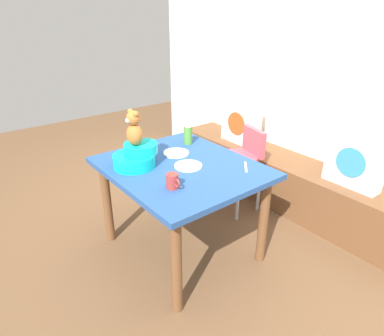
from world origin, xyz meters
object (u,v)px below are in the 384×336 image
object	(u,v)px
pillow_floral_right	(355,160)
teddy_bear	(134,129)
ketchup_bottle	(188,134)
coffee_mug	(173,181)
dinner_plate_near	(188,166)
infant_seat_teal	(136,156)
dining_table	(181,179)
highchair	(241,159)
dinner_plate_far	(176,153)
pillow_floral_left	(241,122)

from	to	relation	value
pillow_floral_right	teddy_bear	xyz separation A→B (m)	(-0.86, -1.47, 0.34)
teddy_bear	ketchup_bottle	distance (m)	0.60
pillow_floral_right	coffee_mug	distance (m)	1.52
ketchup_bottle	dinner_plate_near	size ratio (longest dim) A/B	0.92
pillow_floral_right	teddy_bear	bearing A→B (deg)	-120.42
infant_seat_teal	dinner_plate_near	distance (m)	0.38
dining_table	highchair	size ratio (longest dim) A/B	1.43
pillow_floral_right	dinner_plate_far	size ratio (longest dim) A/B	2.20
dining_table	dinner_plate_near	xyz separation A→B (m)	(0.05, 0.03, 0.11)
ketchup_bottle	dinner_plate_near	distance (m)	0.47
dining_table	teddy_bear	world-z (taller)	teddy_bear
dinner_plate_near	dinner_plate_far	xyz separation A→B (m)	(-0.24, 0.07, 0.00)
infant_seat_teal	ketchup_bottle	xyz separation A→B (m)	(-0.12, 0.56, 0.02)
infant_seat_teal	dinner_plate_far	world-z (taller)	infant_seat_teal
pillow_floral_left	infant_seat_teal	size ratio (longest dim) A/B	1.33
dining_table	dinner_plate_far	bearing A→B (deg)	153.41
infant_seat_teal	coffee_mug	xyz separation A→B (m)	(0.43, 0.01, -0.02)
pillow_floral_left	ketchup_bottle	bearing A→B (deg)	-73.57
pillow_floral_left	coffee_mug	distance (m)	1.68
dining_table	dinner_plate_far	world-z (taller)	dinner_plate_far
pillow_floral_left	highchair	size ratio (longest dim) A/B	0.56
coffee_mug	dinner_plate_far	bearing A→B (deg)	141.92
highchair	ketchup_bottle	xyz separation A→B (m)	(-0.15, -0.49, 0.31)
coffee_mug	dinner_plate_near	xyz separation A→B (m)	(-0.19, 0.27, -0.04)
dinner_plate_near	pillow_floral_left	bearing A→B (deg)	118.02
teddy_bear	ketchup_bottle	bearing A→B (deg)	102.30
pillow_floral_left	dinner_plate_near	xyz separation A→B (m)	(0.63, -1.19, 0.07)
dinner_plate_far	dining_table	bearing A→B (deg)	-26.59
infant_seat_teal	dinner_plate_far	bearing A→B (deg)	90.49
coffee_mug	pillow_floral_left	bearing A→B (deg)	119.46
teddy_bear	ketchup_bottle	xyz separation A→B (m)	(-0.12, 0.56, -0.19)
dining_table	pillow_floral_left	bearing A→B (deg)	115.66
infant_seat_teal	teddy_bear	world-z (taller)	teddy_bear
highchair	dinner_plate_near	distance (m)	0.83
dining_table	infant_seat_teal	world-z (taller)	infant_seat_teal
pillow_floral_right	highchair	xyz separation A→B (m)	(-0.83, -0.42, -0.16)
teddy_bear	dinner_plate_near	size ratio (longest dim) A/B	1.25
pillow_floral_left	infant_seat_teal	world-z (taller)	same
pillow_floral_right	ketchup_bottle	xyz separation A→B (m)	(-0.98, -0.91, 0.15)
pillow_floral_right	dinner_plate_far	bearing A→B (deg)	-127.76
coffee_mug	highchair	bearing A→B (deg)	111.24
teddy_bear	ketchup_bottle	world-z (taller)	teddy_bear
highchair	infant_seat_teal	world-z (taller)	infant_seat_teal
ketchup_bottle	coffee_mug	bearing A→B (deg)	-44.77
teddy_bear	pillow_floral_right	bearing A→B (deg)	59.58
highchair	coffee_mug	xyz separation A→B (m)	(0.40, -1.04, 0.27)
highchair	teddy_bear	world-z (taller)	teddy_bear
coffee_mug	teddy_bear	bearing A→B (deg)	-178.93
pillow_floral_right	dinner_plate_near	distance (m)	1.34
dining_table	highchair	distance (m)	0.82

